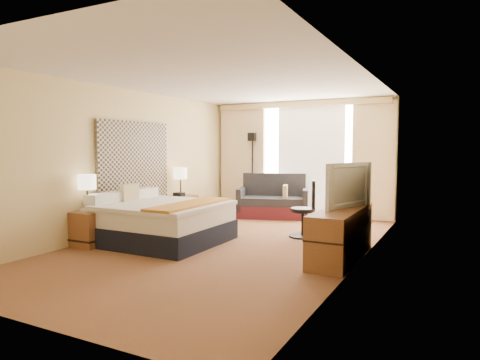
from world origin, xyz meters
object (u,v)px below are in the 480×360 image
at_px(nightstand_left, 91,228).
at_px(desk_chair, 306,212).
at_px(lamp_right, 181,174).
at_px(television, 343,185).
at_px(bed, 161,221).
at_px(lamp_left, 87,183).
at_px(nightstand_right, 183,208).
at_px(media_dresser, 341,234).
at_px(floor_lamp, 252,156).
at_px(loveseat, 273,203).

height_order(nightstand_left, desk_chair, desk_chair).
bearing_deg(lamp_right, television, -18.01).
bearing_deg(bed, lamp_left, -138.52).
xyz_separation_m(lamp_left, lamp_right, (-0.00, 2.51, -0.00)).
relative_size(desk_chair, lamp_left, 1.71).
bearing_deg(nightstand_right, media_dresser, -21.40).
bearing_deg(bed, nightstand_right, 114.50).
relative_size(nightstand_right, floor_lamp, 0.29).
height_order(bed, lamp_right, lamp_right).
height_order(media_dresser, television, television).
distance_m(nightstand_left, lamp_right, 2.59).
bearing_deg(television, lamp_left, 128.06).
xyz_separation_m(media_dresser, lamp_left, (-3.74, -1.08, 0.65)).
relative_size(desk_chair, lamp_right, 1.71).
bearing_deg(lamp_left, nightstand_right, 89.13).
bearing_deg(television, desk_chair, 61.53).
height_order(loveseat, lamp_left, lamp_left).
bearing_deg(lamp_right, bed, -64.18).
distance_m(loveseat, floor_lamp, 1.33).
relative_size(floor_lamp, lamp_left, 3.27).
xyz_separation_m(desk_chair, television, (0.85, -0.91, 0.58)).
bearing_deg(television, nightstand_right, 90.07).
bearing_deg(desk_chair, lamp_right, 154.36).
bearing_deg(floor_lamp, television, -46.31).
bearing_deg(floor_lamp, desk_chair, -46.03).
height_order(nightstand_right, media_dresser, media_dresser).
distance_m(nightstand_left, desk_chair, 3.56).
bearing_deg(loveseat, television, -68.15).
xyz_separation_m(media_dresser, bed, (-2.89, -0.33, -0.01)).
bearing_deg(nightstand_right, lamp_right, -157.68).
bearing_deg(loveseat, lamp_left, -128.58).
xyz_separation_m(bed, desk_chair, (1.99, 1.47, 0.10)).
relative_size(media_dresser, loveseat, 1.05).
relative_size(bed, loveseat, 1.11).
distance_m(media_dresser, lamp_left, 3.94).
distance_m(desk_chair, television, 1.37).
bearing_deg(loveseat, nightstand_left, -128.21).
bearing_deg(loveseat, bed, -119.24).
height_order(nightstand_left, loveseat, loveseat).
xyz_separation_m(lamp_left, television, (3.69, 1.31, 0.02)).
xyz_separation_m(nightstand_right, television, (3.65, -1.22, 0.74)).
bearing_deg(media_dresser, lamp_left, -163.93).
distance_m(nightstand_left, loveseat, 4.18).
distance_m(floor_lamp, lamp_right, 2.05).
relative_size(loveseat, lamp_right, 2.96).
height_order(bed, floor_lamp, floor_lamp).
bearing_deg(nightstand_left, lamp_right, 90.96).
bearing_deg(lamp_right, lamp_left, -89.93).
bearing_deg(desk_chair, loveseat, 108.11).
relative_size(media_dresser, lamp_right, 3.09).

